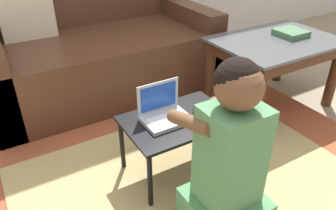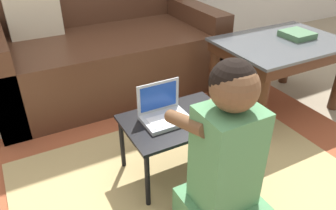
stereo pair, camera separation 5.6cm
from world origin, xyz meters
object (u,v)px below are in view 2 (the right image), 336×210
(laptop, at_px, (164,114))
(person_seated, at_px, (225,165))
(computer_mouse, at_px, (201,112))
(coffee_table, at_px, (281,53))
(laptop_desk, at_px, (177,125))
(book_on_table, at_px, (297,34))
(couch, at_px, (103,46))

(laptop, distance_m, person_seated, 0.44)
(computer_mouse, relative_size, person_seated, 0.14)
(coffee_table, distance_m, laptop_desk, 0.99)
(person_seated, bearing_deg, book_on_table, 32.34)
(person_seated, relative_size, book_on_table, 4.37)
(couch, distance_m, laptop, 1.15)
(laptop_desk, bearing_deg, person_seated, -93.55)
(coffee_table, distance_m, book_on_table, 0.17)
(computer_mouse, height_order, book_on_table, book_on_table)
(laptop, bearing_deg, book_on_table, 12.74)
(book_on_table, bearing_deg, laptop_desk, -165.30)
(laptop, distance_m, computer_mouse, 0.19)
(coffee_table, bearing_deg, book_on_table, 3.60)
(laptop, bearing_deg, laptop_desk, -23.65)
(laptop, bearing_deg, coffee_table, 13.91)
(couch, relative_size, laptop_desk, 3.09)
(book_on_table, bearing_deg, computer_mouse, -161.92)
(coffee_table, xyz_separation_m, book_on_table, (0.13, 0.01, 0.10))
(couch, xyz_separation_m, computer_mouse, (0.11, -1.20, 0.03))
(couch, height_order, book_on_table, couch)
(couch, bearing_deg, person_seated, -91.21)
(laptop_desk, relative_size, computer_mouse, 4.62)
(computer_mouse, bearing_deg, person_seated, -110.81)
(person_seated, height_order, book_on_table, person_seated)
(coffee_table, distance_m, person_seated, 1.19)
(laptop, height_order, person_seated, person_seated)
(computer_mouse, distance_m, book_on_table, 1.02)
(person_seated, bearing_deg, coffee_table, 35.44)
(couch, xyz_separation_m, laptop, (-0.07, -1.15, 0.04))
(couch, relative_size, computer_mouse, 14.28)
(coffee_table, bearing_deg, person_seated, -144.56)
(coffee_table, relative_size, computer_mouse, 7.11)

